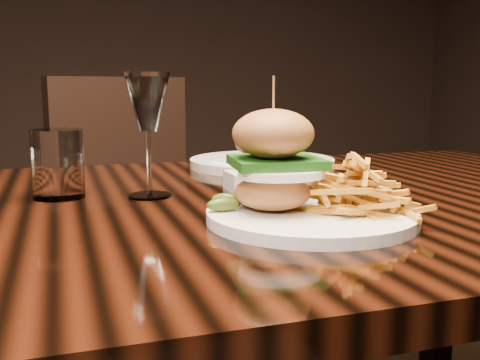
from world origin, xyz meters
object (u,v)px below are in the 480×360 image
object	(u,v)px
wine_glass	(148,106)
far_dish	(262,158)
dining_table	(209,249)
burger_plate	(309,184)
chair_far	(140,212)

from	to	relation	value
wine_glass	far_dish	world-z (taller)	wine_glass
dining_table	burger_plate	world-z (taller)	burger_plate
chair_far	dining_table	bearing A→B (deg)	-110.64
burger_plate	chair_far	world-z (taller)	chair_far
burger_plate	chair_far	size ratio (longest dim) A/B	0.28
wine_glass	far_dish	distance (m)	0.40
far_dish	chair_far	bearing A→B (deg)	108.32
burger_plate	far_dish	world-z (taller)	burger_plate
burger_plate	far_dish	bearing A→B (deg)	94.98
far_dish	chair_far	distance (m)	0.64
far_dish	chair_far	size ratio (longest dim) A/B	0.33
dining_table	burger_plate	xyz separation A→B (m)	(0.09, -0.17, 0.13)
burger_plate	chair_far	xyz separation A→B (m)	(-0.07, 1.05, -0.26)
burger_plate	wine_glass	xyz separation A→B (m)	(-0.17, 0.22, 0.09)
burger_plate	wine_glass	world-z (taller)	wine_glass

